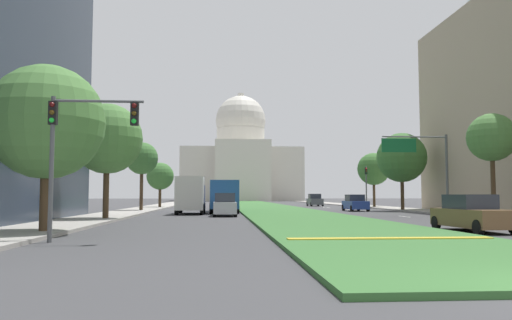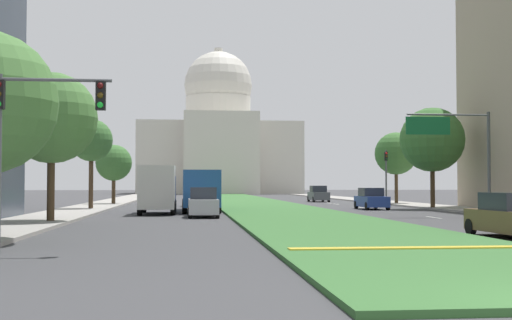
{
  "view_description": "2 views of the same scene",
  "coord_description": "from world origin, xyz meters",
  "views": [
    {
      "loc": [
        -5.96,
        -7.74,
        1.68
      ],
      "look_at": [
        -2.24,
        43.21,
        5.27
      ],
      "focal_mm": 34.74,
      "sensor_mm": 36.0,
      "label": 1
    },
    {
      "loc": [
        -6.51,
        -9.86,
        2.01
      ],
      "look_at": [
        -0.58,
        48.75,
        4.1
      ],
      "focal_mm": 47.55,
      "sensor_mm": 36.0,
      "label": 2
    }
  ],
  "objects": [
    {
      "name": "overhead_guide_sign",
      "position": [
        10.14,
        30.47,
        4.64
      ],
      "size": [
        5.42,
        0.2,
        6.5
      ],
      "color": "#515456",
      "rests_on": "ground_plane"
    },
    {
      "name": "street_tree_right_far",
      "position": [
        12.96,
        42.49,
        5.54
      ],
      "size": [
        5.15,
        5.15,
        8.13
      ],
      "color": "#4C3823",
      "rests_on": "ground_plane"
    },
    {
      "name": "traffic_light_far_right",
      "position": [
        11.93,
        51.72,
        3.31
      ],
      "size": [
        0.28,
        0.35,
        5.2
      ],
      "color": "#515456",
      "rests_on": "ground_plane"
    },
    {
      "name": "lane_dashes_right",
      "position": [
        8.23,
        37.89,
        0.0
      ],
      "size": [
        0.16,
        49.0,
        0.01
      ],
      "color": "silver",
      "rests_on": "ground_plane"
    },
    {
      "name": "sidewalk_right",
      "position": [
        14.43,
        53.99,
        0.07
      ],
      "size": [
        4.0,
        121.48,
        0.15
      ],
      "primitive_type": "cube",
      "color": "#9E9991",
      "rests_on": "ground_plane"
    },
    {
      "name": "traffic_light_near_left",
      "position": [
        -11.09,
        10.27,
        3.8
      ],
      "size": [
        3.34,
        0.35,
        5.2
      ],
      "color": "#515456",
      "rests_on": "ground_plane"
    },
    {
      "name": "city_bus",
      "position": [
        -5.55,
        40.03,
        1.77
      ],
      "size": [
        2.62,
        11.0,
        2.95
      ],
      "color": "#1E4C8C",
      "rests_on": "ground_plane"
    },
    {
      "name": "sedan_far_horizon",
      "position": [
        -5.84,
        51.7,
        0.83
      ],
      "size": [
        2.14,
        4.72,
        1.77
      ],
      "color": "navy",
      "rests_on": "ground_plane"
    },
    {
      "name": "grass_median",
      "position": [
        0.0,
        60.74,
        0.07
      ],
      "size": [
        8.07,
        121.48,
        0.14
      ],
      "primitive_type": "cube",
      "color": "#386B33",
      "rests_on": "ground_plane"
    },
    {
      "name": "sidewalk_left",
      "position": [
        -14.43,
        53.99,
        0.07
      ],
      "size": [
        4.0,
        121.48,
        0.15
      ],
      "primitive_type": "cube",
      "color": "#9E9991",
      "rests_on": "ground_plane"
    },
    {
      "name": "street_tree_left_mid",
      "position": [
        -13.43,
        25.49,
        5.37
      ],
      "size": [
        4.67,
        4.67,
        7.73
      ],
      "color": "#4C3823",
      "rests_on": "ground_plane"
    },
    {
      "name": "street_tree_right_distant",
      "position": [
        13.85,
        54.75,
        4.99
      ],
      "size": [
        4.16,
        4.16,
        7.09
      ],
      "color": "#4C3823",
      "rests_on": "ground_plane"
    },
    {
      "name": "sedan_very_far",
      "position": [
        8.19,
        65.45,
        0.85
      ],
      "size": [
        1.96,
        4.49,
        1.82
      ],
      "color": "#4C5156",
      "rests_on": "ground_plane"
    },
    {
      "name": "box_truck_delivery",
      "position": [
        -8.49,
        35.88,
        1.68
      ],
      "size": [
        2.4,
        6.4,
        3.2
      ],
      "color": "navy",
      "rests_on": "ground_plane"
    },
    {
      "name": "street_tree_left_near",
      "position": [
        -13.41,
        13.97,
        4.79
      ],
      "size": [
        4.93,
        4.93,
        7.27
      ],
      "color": "#4C3823",
      "rests_on": "ground_plane"
    },
    {
      "name": "sedan_midblock",
      "position": [
        -5.57,
        31.41,
        0.84
      ],
      "size": [
        1.84,
        4.54,
        1.81
      ],
      "color": "#BCBCC1",
      "rests_on": "ground_plane"
    },
    {
      "name": "median_curb_nose",
      "position": [
        0.0,
        9.32,
        0.16
      ],
      "size": [
        7.26,
        0.5,
        0.04
      ],
      "primitive_type": "cube",
      "color": "gold",
      "rests_on": "grass_median"
    },
    {
      "name": "sedan_lead_stopped",
      "position": [
        5.54,
        14.25,
        0.79
      ],
      "size": [
        2.03,
        4.66,
        1.69
      ],
      "color": "brown",
      "rests_on": "ground_plane"
    },
    {
      "name": "street_tree_right_mid",
      "position": [
        13.48,
        26.21,
        5.75
      ],
      "size": [
        3.44,
        3.44,
        7.51
      ],
      "color": "#4C3823",
      "rests_on": "ground_plane"
    },
    {
      "name": "sedan_distant",
      "position": [
        8.01,
        42.69,
        0.8
      ],
      "size": [
        1.86,
        4.33,
        1.7
      ],
      "color": "navy",
      "rests_on": "ground_plane"
    },
    {
      "name": "capitol_building",
      "position": [
        0.0,
        134.19,
        10.83
      ],
      "size": [
        33.06,
        29.29,
        31.23
      ],
      "color": "beige",
      "rests_on": "ground_plane"
    },
    {
      "name": "ground_plane",
      "position": [
        0.0,
        67.49,
        0.0
      ],
      "size": [
        296.95,
        296.95,
        0.0
      ],
      "primitive_type": "plane",
      "color": "#3D3D3F"
    },
    {
      "name": "street_tree_left_far",
      "position": [
        -13.89,
        43.13,
        5.33
      ],
      "size": [
        3.27,
        3.27,
        7.02
      ],
      "color": "#4C3823",
      "rests_on": "ground_plane"
    },
    {
      "name": "street_tree_left_distant",
      "position": [
        -13.52,
        55.72,
        4.01
      ],
      "size": [
        3.45,
        3.45,
        5.76
      ],
      "color": "#4C3823",
      "rests_on": "ground_plane"
    }
  ]
}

